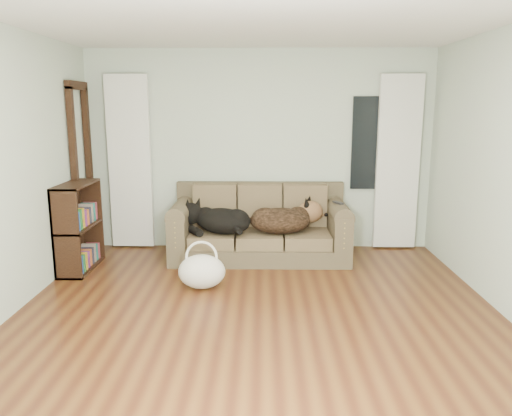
{
  "coord_description": "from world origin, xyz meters",
  "views": [
    {
      "loc": [
        0.04,
        -4.07,
        1.89
      ],
      "look_at": [
        -0.03,
        1.6,
        0.71
      ],
      "focal_mm": 35.0,
      "sensor_mm": 36.0,
      "label": 1
    }
  ],
  "objects_px": {
    "dog_shepherd": "(284,221)",
    "bookshelf": "(79,227)",
    "tote_bag": "(202,273)",
    "sofa": "(260,223)",
    "dog_black_lab": "(219,222)"
  },
  "relations": [
    {
      "from": "dog_black_lab",
      "to": "tote_bag",
      "type": "relative_size",
      "value": 1.49
    },
    {
      "from": "dog_black_lab",
      "to": "bookshelf",
      "type": "xyz_separation_m",
      "value": [
        -1.6,
        -0.37,
        0.02
      ]
    },
    {
      "from": "dog_black_lab",
      "to": "bookshelf",
      "type": "distance_m",
      "value": 1.64
    },
    {
      "from": "sofa",
      "to": "dog_black_lab",
      "type": "relative_size",
      "value": 2.95
    },
    {
      "from": "sofa",
      "to": "tote_bag",
      "type": "relative_size",
      "value": 4.4
    },
    {
      "from": "sofa",
      "to": "dog_black_lab",
      "type": "height_order",
      "value": "sofa"
    },
    {
      "from": "dog_shepherd",
      "to": "bookshelf",
      "type": "distance_m",
      "value": 2.42
    },
    {
      "from": "dog_black_lab",
      "to": "sofa",
      "type": "bearing_deg",
      "value": 44.68
    },
    {
      "from": "sofa",
      "to": "dog_shepherd",
      "type": "relative_size",
      "value": 2.81
    },
    {
      "from": "sofa",
      "to": "dog_black_lab",
      "type": "bearing_deg",
      "value": -168.54
    },
    {
      "from": "tote_bag",
      "to": "sofa",
      "type": "bearing_deg",
      "value": 61.03
    },
    {
      "from": "dog_shepherd",
      "to": "bookshelf",
      "type": "xyz_separation_m",
      "value": [
        -2.39,
        -0.39,
        0.01
      ]
    },
    {
      "from": "dog_shepherd",
      "to": "bookshelf",
      "type": "relative_size",
      "value": 0.76
    },
    {
      "from": "tote_bag",
      "to": "dog_shepherd",
      "type": "bearing_deg",
      "value": 48.32
    },
    {
      "from": "sofa",
      "to": "bookshelf",
      "type": "height_order",
      "value": "bookshelf"
    }
  ]
}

